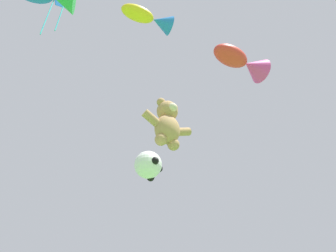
% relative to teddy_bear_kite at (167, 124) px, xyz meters
% --- Properties ---
extents(teddy_bear_kite, '(1.75, 0.77, 1.77)m').
position_rel_teddy_bear_kite_xyz_m(teddy_bear_kite, '(0.00, 0.00, 0.00)').
color(teddy_bear_kite, tan).
extents(soccer_ball_kite, '(0.83, 0.82, 0.76)m').
position_rel_teddy_bear_kite_xyz_m(soccer_ball_kite, '(-0.52, 0.14, -1.58)').
color(soccer_ball_kite, white).
extents(fish_kite_crimson, '(1.99, 0.92, 0.86)m').
position_rel_teddy_bear_kite_xyz_m(fish_kite_crimson, '(1.63, -1.94, 2.04)').
color(fish_kite_crimson, red).
extents(fish_kite_goldfin, '(1.63, 0.83, 0.62)m').
position_rel_teddy_bear_kite_xyz_m(fish_kite_goldfin, '(-1.60, -1.41, 2.39)').
color(fish_kite_goldfin, yellow).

